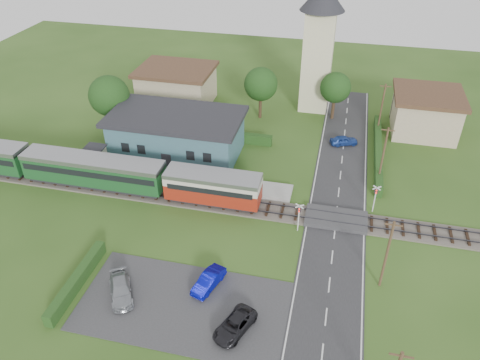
% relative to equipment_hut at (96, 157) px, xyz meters
% --- Properties ---
extents(ground, '(120.00, 120.00, 0.00)m').
position_rel_equipment_hut_xyz_m(ground, '(18.00, -5.20, -1.75)').
color(ground, '#2D4C19').
extents(railway_track, '(76.00, 3.20, 0.49)m').
position_rel_equipment_hut_xyz_m(railway_track, '(18.00, -3.20, -1.64)').
color(railway_track, '#4C443D').
rests_on(railway_track, ground).
extents(road, '(6.00, 70.00, 0.05)m').
position_rel_equipment_hut_xyz_m(road, '(28.00, -5.20, -1.72)').
color(road, '#28282B').
rests_on(road, ground).
extents(car_park, '(17.00, 9.00, 0.08)m').
position_rel_equipment_hut_xyz_m(car_park, '(16.50, -17.20, -1.71)').
color(car_park, '#333335').
rests_on(car_park, ground).
extents(crossing_deck, '(6.20, 3.40, 0.45)m').
position_rel_equipment_hut_xyz_m(crossing_deck, '(28.00, -3.20, -1.52)').
color(crossing_deck, '#333335').
rests_on(crossing_deck, ground).
extents(platform, '(30.00, 3.00, 0.45)m').
position_rel_equipment_hut_xyz_m(platform, '(8.00, 0.00, -1.52)').
color(platform, gray).
rests_on(platform, ground).
extents(equipment_hut, '(2.30, 2.30, 2.55)m').
position_rel_equipment_hut_xyz_m(equipment_hut, '(0.00, 0.00, 0.00)').
color(equipment_hut, beige).
rests_on(equipment_hut, platform).
extents(station_building, '(16.00, 9.00, 5.30)m').
position_rel_equipment_hut_xyz_m(station_building, '(8.00, 5.79, 0.95)').
color(station_building, '#3B5E6D').
rests_on(station_building, ground).
extents(train, '(43.20, 2.90, 3.40)m').
position_rel_equipment_hut_xyz_m(train, '(-1.66, -3.20, 0.43)').
color(train, '#232328').
rests_on(train, ground).
extents(church_tower, '(6.00, 6.00, 17.60)m').
position_rel_equipment_hut_xyz_m(church_tower, '(23.00, 22.80, 8.48)').
color(church_tower, beige).
rests_on(church_tower, ground).
extents(house_west, '(10.80, 8.80, 5.50)m').
position_rel_equipment_hut_xyz_m(house_west, '(3.00, 19.80, 1.04)').
color(house_west, tan).
rests_on(house_west, ground).
extents(house_east, '(8.80, 8.80, 5.50)m').
position_rel_equipment_hut_xyz_m(house_east, '(38.00, 18.80, 1.05)').
color(house_east, tan).
rests_on(house_east, ground).
extents(hedge_carpark, '(0.80, 9.00, 1.20)m').
position_rel_equipment_hut_xyz_m(hedge_carpark, '(7.00, -17.20, -1.15)').
color(hedge_carpark, '#193814').
rests_on(hedge_carpark, ground).
extents(hedge_roadside, '(0.80, 18.00, 1.20)m').
position_rel_equipment_hut_xyz_m(hedge_roadside, '(32.20, 10.80, -1.15)').
color(hedge_roadside, '#193814').
rests_on(hedge_roadside, ground).
extents(hedge_station, '(22.00, 0.80, 1.30)m').
position_rel_equipment_hut_xyz_m(hedge_station, '(8.00, 10.30, -1.10)').
color(hedge_station, '#193814').
rests_on(hedge_station, ground).
extents(tree_a, '(5.20, 5.20, 8.00)m').
position_rel_equipment_hut_xyz_m(tree_a, '(-2.00, 8.80, 3.63)').
color(tree_a, '#332316').
rests_on(tree_a, ground).
extents(tree_b, '(4.60, 4.60, 7.34)m').
position_rel_equipment_hut_xyz_m(tree_b, '(16.00, 17.80, 3.27)').
color(tree_b, '#332316').
rests_on(tree_b, ground).
extents(tree_c, '(4.20, 4.20, 6.78)m').
position_rel_equipment_hut_xyz_m(tree_c, '(26.00, 19.80, 2.91)').
color(tree_c, '#332316').
rests_on(tree_c, ground).
extents(utility_pole_b, '(1.40, 0.22, 7.00)m').
position_rel_equipment_hut_xyz_m(utility_pole_b, '(32.20, -11.20, 1.88)').
color(utility_pole_b, '#473321').
rests_on(utility_pole_b, ground).
extents(utility_pole_c, '(1.40, 0.22, 7.00)m').
position_rel_equipment_hut_xyz_m(utility_pole_c, '(32.20, 4.80, 1.88)').
color(utility_pole_c, '#473321').
rests_on(utility_pole_c, ground).
extents(utility_pole_d, '(1.40, 0.22, 7.00)m').
position_rel_equipment_hut_xyz_m(utility_pole_d, '(32.20, 16.80, 1.88)').
color(utility_pole_d, '#473321').
rests_on(utility_pole_d, ground).
extents(crossing_signal_near, '(0.84, 0.28, 3.28)m').
position_rel_equipment_hut_xyz_m(crossing_signal_near, '(24.40, -5.61, 0.39)').
color(crossing_signal_near, silver).
rests_on(crossing_signal_near, ground).
extents(crossing_signal_far, '(0.84, 0.28, 3.28)m').
position_rel_equipment_hut_xyz_m(crossing_signal_far, '(31.60, -0.81, 0.39)').
color(crossing_signal_far, silver).
rests_on(crossing_signal_far, ground).
extents(streetlamp_west, '(0.30, 0.30, 5.15)m').
position_rel_equipment_hut_xyz_m(streetlamp_west, '(-4.00, 14.80, 1.29)').
color(streetlamp_west, '#3F3F47').
rests_on(streetlamp_west, ground).
extents(streetlamp_east, '(0.30, 0.30, 5.15)m').
position_rel_equipment_hut_xyz_m(streetlamp_east, '(34.00, 21.80, 1.29)').
color(streetlamp_east, '#3F3F47').
rests_on(streetlamp_east, ground).
extents(car_on_road, '(3.76, 2.56, 1.19)m').
position_rel_equipment_hut_xyz_m(car_on_road, '(27.97, 12.60, -1.10)').
color(car_on_road, '#1F3E94').
rests_on(car_on_road, road).
extents(car_park_blue, '(2.37, 3.97, 1.24)m').
position_rel_equipment_hut_xyz_m(car_park_blue, '(17.96, -14.70, -1.05)').
color(car_park_blue, '#040995').
rests_on(car_park_blue, car_park).
extents(car_park_silver, '(3.63, 4.54, 1.23)m').
position_rel_equipment_hut_xyz_m(car_park_silver, '(11.13, -17.33, -1.05)').
color(car_park_silver, gray).
rests_on(car_park_silver, car_park).
extents(car_park_dark, '(3.24, 4.50, 1.14)m').
position_rel_equipment_hut_xyz_m(car_park_dark, '(21.20, -18.63, -1.10)').
color(car_park_dark, black).
rests_on(car_park_dark, car_park).
extents(pedestrian_near, '(0.64, 0.42, 1.73)m').
position_rel_equipment_hut_xyz_m(pedestrian_near, '(13.42, 0.41, -0.43)').
color(pedestrian_near, gray).
rests_on(pedestrian_near, platform).
extents(pedestrian_far, '(0.71, 0.84, 1.51)m').
position_rel_equipment_hut_xyz_m(pedestrian_far, '(0.01, -0.77, -0.54)').
color(pedestrian_far, gray).
rests_on(pedestrian_far, platform).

